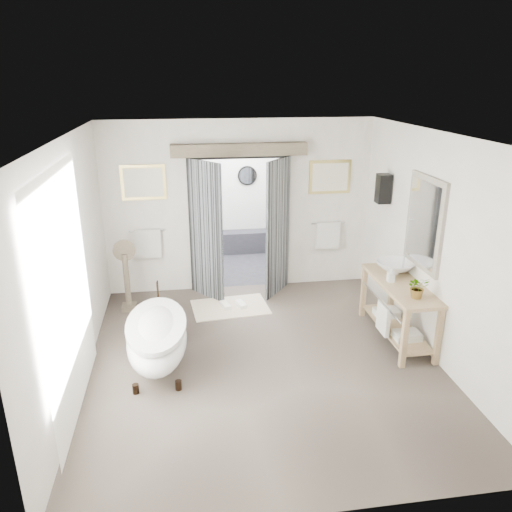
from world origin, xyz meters
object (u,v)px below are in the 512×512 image
(rug, at_px, (230,307))
(clawfoot_tub, at_px, (157,337))
(basin, at_px, (395,268))
(vanity, at_px, (397,306))

(rug, bearing_deg, clawfoot_tub, -125.10)
(clawfoot_tub, height_order, basin, basin)
(clawfoot_tub, distance_m, basin, 3.47)
(vanity, bearing_deg, rug, 148.81)
(rug, distance_m, basin, 2.67)
(clawfoot_tub, relative_size, basin, 3.14)
(rug, relative_size, basin, 2.22)
(clawfoot_tub, bearing_deg, rug, 54.90)
(clawfoot_tub, xyz_separation_m, basin, (3.38, 0.55, 0.54))
(clawfoot_tub, xyz_separation_m, rug, (1.08, 1.54, -0.40))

